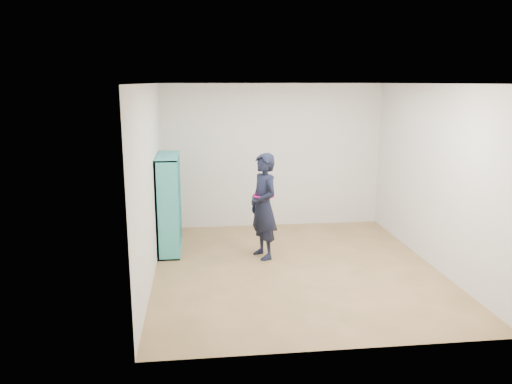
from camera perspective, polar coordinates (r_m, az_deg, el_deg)
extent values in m
plane|color=olive|center=(7.28, 4.52, -8.68)|extent=(4.50, 4.50, 0.00)
plane|color=white|center=(6.79, 4.91, 12.24)|extent=(4.50, 4.50, 0.00)
cube|color=silver|center=(6.82, -12.02, 1.01)|extent=(0.02, 4.50, 2.60)
cube|color=silver|center=(7.57, 19.73, 1.67)|extent=(0.02, 4.50, 2.60)
cube|color=silver|center=(9.10, 1.93, 4.12)|extent=(4.00, 0.02, 2.60)
cube|color=silver|center=(4.79, 9.99, -3.74)|extent=(4.00, 0.02, 2.60)
cube|color=teal|center=(7.44, -10.12, -2.24)|extent=(0.33, 0.02, 1.51)
cube|color=teal|center=(8.52, -9.70, -0.35)|extent=(0.33, 0.02, 1.51)
cube|color=teal|center=(8.18, -9.70, -6.31)|extent=(0.33, 1.14, 0.02)
cube|color=teal|center=(7.84, -10.10, 4.07)|extent=(0.33, 1.14, 0.02)
cube|color=teal|center=(7.99, -11.00, -1.26)|extent=(0.02, 1.14, 1.51)
cube|color=teal|center=(7.80, -9.97, -1.55)|extent=(0.31, 0.02, 1.47)
cube|color=teal|center=(8.15, -9.83, -0.93)|extent=(0.31, 0.02, 1.47)
cube|color=teal|center=(8.07, -9.80, -3.76)|extent=(0.31, 1.09, 0.02)
cube|color=teal|center=(7.98, -9.90, -1.23)|extent=(0.31, 1.09, 0.02)
cube|color=teal|center=(7.90, -10.00, 1.35)|extent=(0.31, 1.09, 0.02)
cube|color=beige|center=(7.81, -9.71, -6.73)|extent=(0.21, 0.13, 0.08)
cube|color=black|center=(7.63, -9.78, -3.70)|extent=(0.17, 0.15, 0.24)
cube|color=maroon|center=(7.54, -9.88, -1.09)|extent=(0.17, 0.15, 0.22)
cube|color=silver|center=(7.53, -10.02, 1.20)|extent=(0.21, 0.13, 0.08)
cube|color=navy|center=(8.08, -9.56, -5.42)|extent=(0.17, 0.15, 0.25)
cube|color=brown|center=(7.98, -9.66, -2.88)|extent=(0.17, 0.15, 0.26)
cube|color=#BFB28C|center=(7.96, -9.77, -0.97)|extent=(0.21, 0.13, 0.05)
cube|color=#26594C|center=(7.82, -9.85, 2.24)|extent=(0.17, 0.15, 0.24)
cube|color=beige|center=(8.43, -9.44, -4.68)|extent=(0.17, 0.15, 0.25)
cube|color=black|center=(8.40, -9.56, -2.83)|extent=(0.21, 0.13, 0.05)
cube|color=maroon|center=(8.25, -9.62, 0.09)|extent=(0.17, 0.15, 0.22)
cube|color=silver|center=(8.17, -9.72, 2.77)|extent=(0.17, 0.15, 0.27)
imported|color=black|center=(7.47, 0.87, -1.64)|extent=(0.56, 0.68, 1.60)
torus|color=#A60C67|center=(7.43, 0.88, -0.42)|extent=(0.42, 0.42, 0.04)
cube|color=silver|center=(7.45, -0.33, -0.83)|extent=(0.05, 0.08, 0.12)
cube|color=black|center=(7.45, -0.33, -0.83)|extent=(0.05, 0.08, 0.12)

